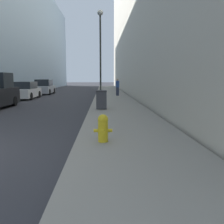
# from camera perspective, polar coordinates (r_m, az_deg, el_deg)

# --- Properties ---
(sidewalk_right) EXTENTS (3.34, 60.00, 0.13)m
(sidewalk_right) POSITION_cam_1_polar(r_m,az_deg,el_deg) (23.50, 0.13, 3.43)
(sidewalk_right) COLOR gray
(sidewalk_right) RESTS_ON ground
(building_right_stone) EXTENTS (12.00, 60.00, 20.49)m
(building_right_stone) POSITION_cam_1_polar(r_m,az_deg,el_deg) (33.64, 13.98, 22.03)
(building_right_stone) COLOR beige
(building_right_stone) RESTS_ON ground
(fire_hydrant) EXTENTS (0.51, 0.40, 0.76)m
(fire_hydrant) POSITION_cam_1_polar(r_m,az_deg,el_deg) (6.80, -2.07, -3.54)
(fire_hydrant) COLOR yellow
(fire_hydrant) RESTS_ON sidewalk_right
(trash_bin) EXTENTS (0.59, 0.61, 1.04)m
(trash_bin) POSITION_cam_1_polar(r_m,az_deg,el_deg) (13.92, -2.43, 2.88)
(trash_bin) COLOR #3D3D42
(trash_bin) RESTS_ON sidewalk_right
(lamppost) EXTENTS (0.42, 0.42, 6.51)m
(lamppost) POSITION_cam_1_polar(r_m,az_deg,el_deg) (18.53, -2.68, 15.25)
(lamppost) COLOR #2D332D
(lamppost) RESTS_ON sidewalk_right
(parked_sedan_near) EXTENTS (1.85, 4.50, 1.52)m
(parked_sedan_near) POSITION_cam_1_polar(r_m,az_deg,el_deg) (23.61, -19.16, 4.57)
(parked_sedan_near) COLOR silver
(parked_sedan_near) RESTS_ON ground
(parked_sedan_far) EXTENTS (1.88, 4.30, 1.68)m
(parked_sedan_far) POSITION_cam_1_polar(r_m,az_deg,el_deg) (29.77, -15.25, 5.43)
(parked_sedan_far) COLOR #A3A8B2
(parked_sedan_far) RESTS_ON ground
(pedestrian_on_sidewalk) EXTENTS (0.33, 0.22, 1.65)m
(pedestrian_on_sidewalk) POSITION_cam_1_polar(r_m,az_deg,el_deg) (24.53, 1.27, 5.71)
(pedestrian_on_sidewalk) COLOR #2D3347
(pedestrian_on_sidewalk) RESTS_ON sidewalk_right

